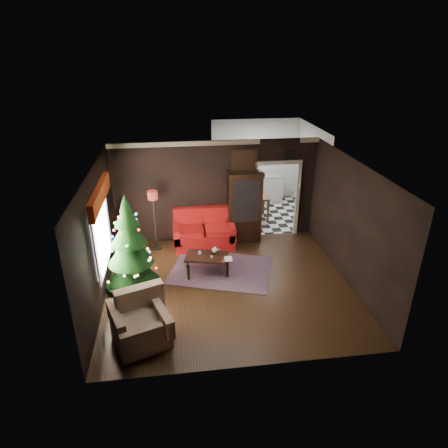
{
  "coord_description": "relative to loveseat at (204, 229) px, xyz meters",
  "views": [
    {
      "loc": [
        -1.13,
        -7.49,
        5.03
      ],
      "look_at": [
        0.0,
        0.9,
        1.15
      ],
      "focal_mm": 31.42,
      "sensor_mm": 36.0,
      "label": 1
    }
  ],
  "objects": [
    {
      "name": "wall_front",
      "position": [
        0.4,
        -4.55,
        0.9
      ],
      "size": [
        5.5,
        0.0,
        5.5
      ],
      "primitive_type": "plane",
      "rotation": [
        -1.57,
        0.0,
        0.0
      ],
      "color": "black",
      "rests_on": "ground"
    },
    {
      "name": "painting",
      "position": [
        1.15,
        0.41,
        1.75
      ],
      "size": [
        0.62,
        0.05,
        0.52
      ],
      "primitive_type": "cube",
      "color": "#A8824C",
      "rests_on": "wall_back"
    },
    {
      "name": "kitchen_floor",
      "position": [
        2.1,
        1.95,
        -0.5
      ],
      "size": [
        3.0,
        3.0,
        0.0
      ],
      "primitive_type": "plane",
      "color": "white",
      "rests_on": "ground"
    },
    {
      "name": "armchair",
      "position": [
        -1.49,
        -3.65,
        -0.04
      ],
      "size": [
        1.25,
        1.25,
        1.0
      ],
      "primitive_type": null,
      "rotation": [
        0.0,
        0.0,
        0.35
      ],
      "color": "tan",
      "rests_on": "ground"
    },
    {
      "name": "cup_a",
      "position": [
        -0.21,
        -1.29,
        -0.01
      ],
      "size": [
        0.08,
        0.08,
        0.07
      ],
      "primitive_type": "cylinder",
      "rotation": [
        0.0,
        0.0,
        0.01
      ],
      "color": "silver",
      "rests_on": "coffee_table"
    },
    {
      "name": "book",
      "position": [
        0.35,
        -1.64,
        0.08
      ],
      "size": [
        0.18,
        0.03,
        0.24
      ],
      "primitive_type": "imported",
      "rotation": [
        0.0,
        0.0,
        -0.06
      ],
      "color": "gray",
      "rests_on": "coffee_table"
    },
    {
      "name": "wall_back",
      "position": [
        0.4,
        0.45,
        0.9
      ],
      "size": [
        5.5,
        0.0,
        5.5
      ],
      "primitive_type": "plane",
      "rotation": [
        1.57,
        0.0,
        0.0
      ],
      "color": "black",
      "rests_on": "ground"
    },
    {
      "name": "wall_right",
      "position": [
        3.15,
        -2.05,
        0.9
      ],
      "size": [
        0.0,
        5.5,
        5.5
      ],
      "primitive_type": "plane",
      "rotation": [
        1.57,
        0.0,
        -1.57
      ],
      "color": "black",
      "rests_on": "ground"
    },
    {
      "name": "left_window",
      "position": [
        -2.31,
        -1.85,
        0.95
      ],
      "size": [
        0.05,
        1.6,
        1.4
      ],
      "primitive_type": "cube",
      "color": "white",
      "rests_on": "wall_left"
    },
    {
      "name": "curio_cabinet",
      "position": [
        1.15,
        0.22,
        0.45
      ],
      "size": [
        0.9,
        0.45,
        1.9
      ],
      "primitive_type": null,
      "color": "black",
      "rests_on": "ground"
    },
    {
      "name": "wall_left",
      "position": [
        -2.35,
        -2.05,
        0.9
      ],
      "size": [
        0.0,
        5.5,
        5.5
      ],
      "primitive_type": "plane",
      "rotation": [
        1.57,
        0.0,
        1.57
      ],
      "color": "black",
      "rests_on": "ground"
    },
    {
      "name": "cup_b",
      "position": [
        0.05,
        -1.52,
        -0.01
      ],
      "size": [
        0.06,
        0.06,
        0.05
      ],
      "primitive_type": "cylinder",
      "rotation": [
        0.0,
        0.0,
        0.06
      ],
      "color": "white",
      "rests_on": "coffee_table"
    },
    {
      "name": "floor",
      "position": [
        0.4,
        -2.05,
        -0.5
      ],
      "size": [
        5.5,
        5.5,
        0.0
      ],
      "primitive_type": "plane",
      "color": "black",
      "rests_on": "ground"
    },
    {
      "name": "floor_lamp",
      "position": [
        -1.28,
        -0.01,
        0.33
      ],
      "size": [
        0.32,
        0.32,
        1.64
      ],
      "primitive_type": null,
      "rotation": [
        0.0,
        0.0,
        -0.18
      ],
      "color": "#252525",
      "rests_on": "ground"
    },
    {
      "name": "christmas_tree",
      "position": [
        -1.75,
        -1.85,
        0.55
      ],
      "size": [
        1.2,
        1.2,
        2.28
      ],
      "primitive_type": null,
      "rotation": [
        0.0,
        0.0,
        0.0
      ],
      "color": "black",
      "rests_on": "ground"
    },
    {
      "name": "rug",
      "position": [
        0.3,
        -1.35,
        -0.49
      ],
      "size": [
        2.81,
        2.4,
        0.01
      ],
      "primitive_type": "cube",
      "rotation": [
        0.0,
        0.0,
        -0.32
      ],
      "color": "#2A2126",
      "rests_on": "ground"
    },
    {
      "name": "coffee_table",
      "position": [
        -0.05,
        -1.4,
        -0.26
      ],
      "size": [
        1.11,
        0.82,
        0.45
      ],
      "primitive_type": null,
      "rotation": [
        0.0,
        0.0,
        -0.25
      ],
      "color": "#362617",
      "rests_on": "rug"
    },
    {
      "name": "kitchen_window",
      "position": [
        2.1,
        3.4,
        1.2
      ],
      "size": [
        0.7,
        0.06,
        0.7
      ],
      "primitive_type": "cube",
      "color": "white",
      "rests_on": "ground"
    },
    {
      "name": "doorway",
      "position": [
        2.1,
        0.45,
        0.55
      ],
      "size": [
        1.1,
        0.1,
        2.1
      ],
      "primitive_type": null,
      "color": "#F2E7CC",
      "rests_on": "ground"
    },
    {
      "name": "wall_clock",
      "position": [
        2.35,
        0.4,
        1.88
      ],
      "size": [
        0.32,
        0.32,
        0.06
      ],
      "primitive_type": "cylinder",
      "color": "silver",
      "rests_on": "wall_back"
    },
    {
      "name": "ceiling",
      "position": [
        0.4,
        -2.05,
        2.3
      ],
      "size": [
        5.5,
        5.5,
        0.0
      ],
      "primitive_type": "plane",
      "rotation": [
        3.14,
        0.0,
        0.0
      ],
      "color": "white",
      "rests_on": "ground"
    },
    {
      "name": "kitchen_table",
      "position": [
        1.8,
        1.65,
        -0.12
      ],
      "size": [
        0.7,
        0.7,
        0.75
      ],
      "primitive_type": null,
      "color": "brown",
      "rests_on": "ground"
    },
    {
      "name": "kitchen_counter",
      "position": [
        2.1,
        3.15,
        -0.05
      ],
      "size": [
        1.8,
        0.6,
        0.9
      ],
      "primitive_type": "cube",
      "color": "silver",
      "rests_on": "ground"
    },
    {
      "name": "valance",
      "position": [
        -2.23,
        -1.85,
        1.77
      ],
      "size": [
        0.12,
        2.1,
        0.35
      ],
      "primitive_type": "cube",
      "color": "maroon",
      "rests_on": "wall_left"
    },
    {
      "name": "loveseat",
      "position": [
        0.0,
        0.0,
        0.0
      ],
      "size": [
        1.7,
        0.9,
        1.0
      ],
      "primitive_type": null,
      "color": "#900F08",
      "rests_on": "ground"
    },
    {
      "name": "teapot",
      "position": [
        0.16,
        -1.29,
        0.04
      ],
      "size": [
        0.22,
        0.22,
        0.16
      ],
      "primitive_type": null,
      "rotation": [
        0.0,
        0.0,
        -0.42
      ],
      "color": "silver",
      "rests_on": "coffee_table"
    }
  ]
}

